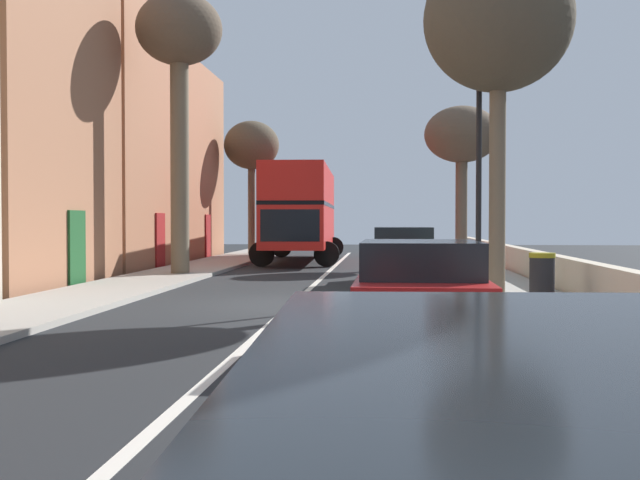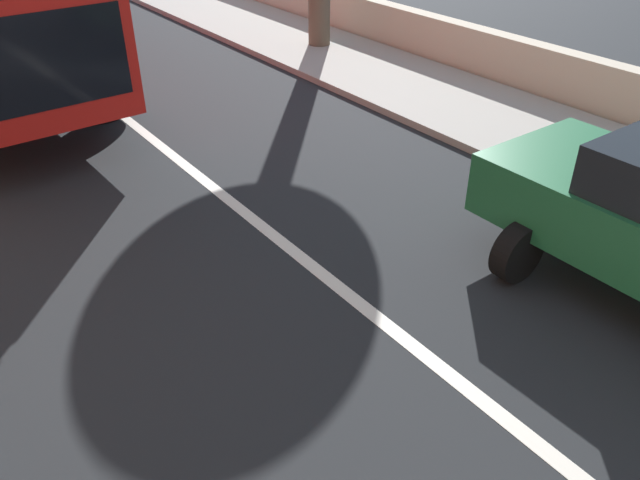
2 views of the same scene
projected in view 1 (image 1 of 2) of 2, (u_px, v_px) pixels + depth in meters
The scene contains 14 objects.
ground_plane at pixel (293, 304), 17.06m from camera, with size 84.00×84.00×0.00m, color black.
road_centre_line at pixel (293, 304), 17.06m from camera, with size 0.16×54.00×0.01m, color silver.
sidewalk_left at pixel (75, 299), 17.47m from camera, with size 2.60×60.00×0.12m, color #9E998E.
sidewalk_right at pixel (522, 303), 16.65m from camera, with size 2.60×60.00×0.12m, color #9E998E.
boundary_wall_right at pixel (596, 285), 16.51m from camera, with size 0.36×54.00×0.92m, color beige.
double_decker_bus at pixel (301, 208), 34.60m from camera, with size 3.83×11.58×4.06m.
parked_car_green_right_1 at pixel (403, 252), 22.24m from camera, with size 2.43×4.12×1.63m.
parked_car_red_right_3 at pixel (420, 286), 11.10m from camera, with size 2.47×4.17×1.54m.
street_tree_left_0 at pixel (179, 46), 25.14m from camera, with size 2.77×2.77×9.00m.
street_tree_right_1 at pixel (462, 138), 31.40m from camera, with size 3.00×3.00×6.29m.
street_tree_left_2 at pixel (252, 147), 39.76m from camera, with size 2.80×2.80×6.75m.
street_tree_right_3 at pixel (498, 23), 18.16m from camera, with size 3.46×3.46×8.05m.
lamppost_right at pixel (479, 140), 19.27m from camera, with size 0.32×0.32×6.31m.
litter_bin_right at pixel (542, 277), 16.48m from camera, with size 0.55×0.55×1.02m.
Camera 1 is at (2.01, -16.91, 1.83)m, focal length 43.99 mm.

